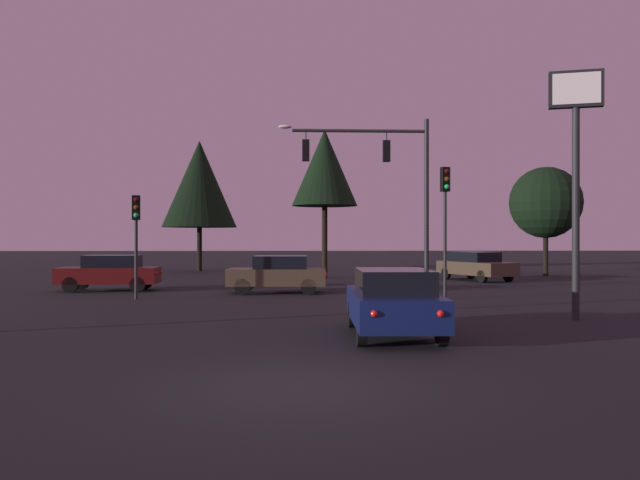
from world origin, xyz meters
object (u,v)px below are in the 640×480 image
object	(u,v)px
car_crossing_left	(278,274)
tree_behind_sign	(546,203)
traffic_light_corner_right	(445,206)
car_far_lane	(476,265)
tree_left_far	(199,184)
car_nearside_lane	(393,301)
traffic_light_corner_left	(136,225)
traffic_signal_mast_arm	(386,173)
tree_center_horizon	(325,168)
store_sign_illuminated	(576,137)
car_crossing_right	(110,272)

from	to	relation	value
car_crossing_left	tree_behind_sign	distance (m)	20.05
traffic_light_corner_right	car_far_lane	distance (m)	11.29
car_crossing_left	tree_left_far	world-z (taller)	tree_left_far
car_far_lane	car_nearside_lane	bearing A→B (deg)	-111.17
traffic_light_corner_left	car_crossing_left	world-z (taller)	traffic_light_corner_left
car_crossing_left	traffic_signal_mast_arm	bearing A→B (deg)	8.51
tree_center_horizon	traffic_light_corner_left	bearing A→B (deg)	-121.05
traffic_light_corner_right	store_sign_illuminated	bearing A→B (deg)	-71.09
car_nearside_lane	car_far_lane	distance (m)	20.40
store_sign_illuminated	tree_center_horizon	bearing A→B (deg)	107.67
store_sign_illuminated	tree_behind_sign	xyz separation A→B (m)	(7.46, 20.71, -0.58)
car_crossing_right	tree_left_far	world-z (taller)	tree_left_far
traffic_signal_mast_arm	car_crossing_left	distance (m)	6.21
car_far_lane	tree_behind_sign	world-z (taller)	tree_behind_sign
traffic_signal_mast_arm	car_crossing_left	size ratio (longest dim) A/B	1.78
traffic_signal_mast_arm	tree_behind_sign	bearing A→B (deg)	44.50
traffic_light_corner_right	car_far_lane	bearing A→B (deg)	68.27
car_crossing_right	tree_left_far	size ratio (longest dim) A/B	0.48
traffic_signal_mast_arm	tree_behind_sign	size ratio (longest dim) A/B	1.11
traffic_light_corner_left	store_sign_illuminated	world-z (taller)	store_sign_illuminated
car_nearside_lane	tree_left_far	bearing A→B (deg)	106.74
tree_behind_sign	traffic_signal_mast_arm	bearing A→B (deg)	-135.50
traffic_signal_mast_arm	tree_center_horizon	distance (m)	9.53
car_nearside_lane	tree_center_horizon	xyz separation A→B (m)	(-0.58, 21.46, 5.43)
car_crossing_right	tree_left_far	xyz separation A→B (m)	(1.33, 16.27, 5.17)
car_crossing_right	tree_behind_sign	distance (m)	25.50
traffic_light_corner_right	car_far_lane	xyz separation A→B (m)	(4.07, 10.20, -2.62)
traffic_light_corner_left	car_crossing_right	bearing A→B (deg)	118.08
store_sign_illuminated	car_crossing_right	bearing A→B (deg)	146.43
car_crossing_right	tree_center_horizon	distance (m)	13.89
car_far_lane	traffic_light_corner_left	bearing A→B (deg)	-147.11
traffic_light_corner_right	car_far_lane	size ratio (longest dim) A/B	0.99
tree_center_horizon	car_nearside_lane	bearing A→B (deg)	-88.45
traffic_light_corner_right	tree_behind_sign	world-z (taller)	tree_behind_sign
traffic_signal_mast_arm	tree_behind_sign	xyz separation A→B (m)	(11.30, 11.10, -0.60)
car_nearside_lane	tree_left_far	distance (m)	30.96
traffic_light_corner_left	car_far_lane	distance (m)	18.45
tree_left_far	car_nearside_lane	bearing A→B (deg)	-73.26
tree_behind_sign	car_nearside_lane	bearing A→B (deg)	-118.87
traffic_light_corner_right	car_nearside_lane	distance (m)	9.77
traffic_light_corner_left	car_nearside_lane	size ratio (longest dim) A/B	0.86
car_crossing_left	tree_left_far	bearing A→B (deg)	108.34
store_sign_illuminated	tree_behind_sign	distance (m)	22.02
tree_left_far	tree_center_horizon	distance (m)	11.31
car_crossing_left	traffic_light_corner_left	bearing A→B (deg)	-153.70
tree_behind_sign	tree_center_horizon	xyz separation A→B (m)	(-13.45, -1.90, 1.83)
traffic_light_corner_left	traffic_light_corner_right	world-z (taller)	traffic_light_corner_right
car_crossing_left	tree_behind_sign	bearing A→B (deg)	36.67
car_crossing_right	car_far_lane	xyz separation A→B (m)	(17.49, 6.06, 0.00)
car_crossing_right	car_far_lane	size ratio (longest dim) A/B	0.87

